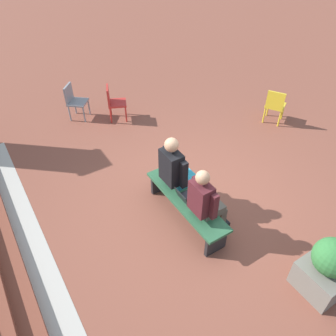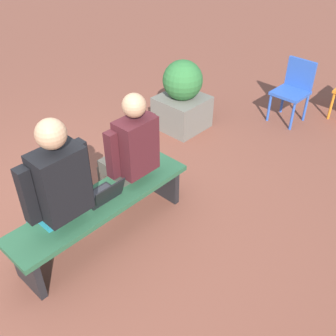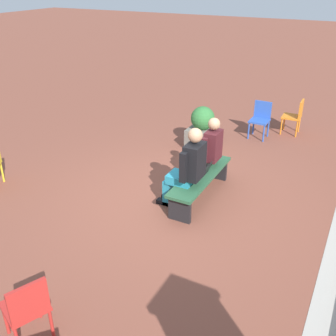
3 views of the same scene
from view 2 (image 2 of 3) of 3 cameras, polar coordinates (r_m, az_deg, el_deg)
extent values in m
plane|color=brown|center=(4.02, -14.49, -8.12)|extent=(60.00, 60.00, 0.00)
cube|color=#285638|center=(3.57, -9.52, -4.77)|extent=(1.80, 0.44, 0.05)
cube|color=black|center=(4.11, -0.59, -1.88)|extent=(0.06, 0.37, 0.40)
cube|color=black|center=(3.46, -19.71, -13.74)|extent=(0.06, 0.37, 0.40)
cube|color=#4C473D|center=(3.82, -6.52, 0.19)|extent=(0.32, 0.38, 0.13)
cube|color=#4C473D|center=(4.15, -7.12, -1.42)|extent=(0.10, 0.11, 0.45)
cube|color=black|center=(4.30, -7.43, -3.14)|extent=(0.10, 0.23, 0.07)
cube|color=#4C473D|center=(4.07, -8.93, -2.48)|extent=(0.10, 0.11, 0.45)
cube|color=black|center=(4.22, -9.18, -4.19)|extent=(0.10, 0.23, 0.07)
cube|color=#47191E|center=(3.50, -4.62, 3.23)|extent=(0.36, 0.23, 0.53)
cube|color=navy|center=(3.60, -5.88, 3.41)|extent=(0.05, 0.01, 0.32)
cube|color=#47191E|center=(3.68, -2.73, 4.77)|extent=(0.09, 0.09, 0.45)
cube|color=#47191E|center=(3.43, -8.12, 1.85)|extent=(0.09, 0.09, 0.45)
sphere|color=tan|center=(3.30, -4.95, 9.04)|extent=(0.21, 0.21, 0.21)
cube|color=teal|center=(3.49, -16.46, -5.18)|extent=(0.35, 0.41, 0.14)
cube|color=teal|center=(3.85, -16.29, -6.33)|extent=(0.11, 0.12, 0.45)
cube|color=black|center=(4.01, -16.33, -7.91)|extent=(0.11, 0.25, 0.07)
cube|color=teal|center=(3.79, -18.62, -7.64)|extent=(0.11, 0.12, 0.45)
cube|color=black|center=(3.96, -18.57, -9.19)|extent=(0.11, 0.25, 0.07)
cube|color=black|center=(3.11, -15.29, -2.09)|extent=(0.39, 0.25, 0.58)
cube|color=black|center=(3.27, -12.40, 0.10)|extent=(0.09, 0.10, 0.49)
cube|color=black|center=(3.09, -19.74, -3.85)|extent=(0.09, 0.10, 0.49)
sphere|color=tan|center=(2.87, -16.64, 4.76)|extent=(0.23, 0.23, 0.23)
cube|color=black|center=(3.58, -9.81, -3.95)|extent=(0.32, 0.22, 0.02)
cube|color=#2D2D33|center=(3.58, -9.93, -3.73)|extent=(0.29, 0.15, 0.00)
cube|color=black|center=(3.42, -8.51, -3.65)|extent=(0.32, 0.07, 0.19)
cube|color=#33519E|center=(3.43, -8.59, -3.59)|extent=(0.28, 0.06, 0.17)
cube|color=#2D56B7|center=(5.67, 17.32, 10.34)|extent=(0.43, 0.43, 0.04)
cube|color=#2D56B7|center=(5.75, 18.67, 12.83)|extent=(0.05, 0.40, 0.40)
cylinder|color=#2D56B7|center=(5.69, 14.46, 8.47)|extent=(0.04, 0.04, 0.40)
cylinder|color=#2D56B7|center=(5.55, 17.58, 7.15)|extent=(0.04, 0.04, 0.40)
cylinder|color=#2D56B7|center=(5.98, 16.32, 9.52)|extent=(0.04, 0.04, 0.40)
cylinder|color=#2D56B7|center=(5.85, 19.34, 8.28)|extent=(0.04, 0.04, 0.40)
cylinder|color=orange|center=(6.01, 22.59, 8.29)|extent=(0.04, 0.04, 0.40)
cube|color=#6B665B|center=(5.36, 2.04, 8.10)|extent=(0.60, 0.60, 0.44)
sphere|color=#2D6B33|center=(5.16, 2.15, 12.61)|extent=(0.52, 0.52, 0.52)
camera|label=1|loc=(4.78, 59.86, 41.53)|focal=35.00mm
camera|label=3|loc=(4.02, -136.23, -14.94)|focal=42.00mm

